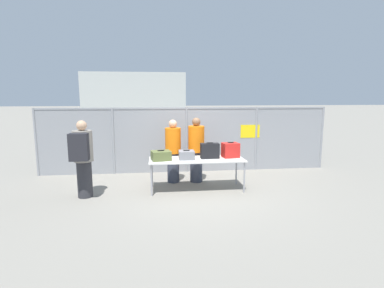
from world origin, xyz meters
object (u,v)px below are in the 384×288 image
at_px(suitcase_grey, 187,155).
at_px(utility_trailer, 213,146).
at_px(suitcase_red, 230,150).
at_px(suitcase_black, 210,151).
at_px(security_worker_near, 196,149).
at_px(security_worker_far, 173,150).
at_px(inspection_table, 197,161).
at_px(suitcase_olive, 161,156).
at_px(traveler_hooded, 83,156).

distance_m(suitcase_grey, utility_trailer, 4.41).
distance_m(suitcase_red, utility_trailer, 4.10).
relative_size(suitcase_black, security_worker_near, 0.26).
xyz_separation_m(security_worker_far, utility_trailer, (1.73, 3.43, -0.49)).
height_order(inspection_table, suitcase_red, suitcase_red).
distance_m(suitcase_grey, security_worker_far, 0.76).
distance_m(suitcase_grey, suitcase_black, 0.59).
height_order(suitcase_black, utility_trailer, suitcase_black).
height_order(suitcase_olive, security_worker_near, security_worker_near).
xyz_separation_m(security_worker_near, utility_trailer, (1.11, 3.47, -0.52)).
bearing_deg(security_worker_far, suitcase_black, 148.46).
bearing_deg(suitcase_black, security_worker_near, 112.00).
bearing_deg(suitcase_red, security_worker_near, 143.90).
xyz_separation_m(suitcase_olive, utility_trailer, (2.06, 4.18, -0.51)).
bearing_deg(suitcase_olive, security_worker_near, 36.95).
distance_m(suitcase_black, utility_trailer, 4.23).
relative_size(security_worker_near, utility_trailer, 0.53).
bearing_deg(security_worker_near, suitcase_black, 102.43).
bearing_deg(utility_trailer, suitcase_grey, -109.16).
xyz_separation_m(suitcase_olive, traveler_hooded, (-1.75, -0.27, 0.08)).
bearing_deg(traveler_hooded, inspection_table, 14.63).
height_order(inspection_table, traveler_hooded, traveler_hooded).
bearing_deg(suitcase_black, suitcase_grey, -176.60).
distance_m(suitcase_olive, suitcase_black, 1.21).
distance_m(inspection_table, suitcase_grey, 0.29).
bearing_deg(utility_trailer, suitcase_red, -94.54).
bearing_deg(utility_trailer, security_worker_near, -107.74).
relative_size(suitcase_grey, security_worker_near, 0.22).
bearing_deg(traveler_hooded, security_worker_far, 34.49).
xyz_separation_m(inspection_table, suitcase_black, (0.33, 0.06, 0.23)).
bearing_deg(suitcase_olive, suitcase_grey, 4.39).
bearing_deg(utility_trailer, inspection_table, -105.95).
height_order(suitcase_olive, suitcase_grey, suitcase_olive).
height_order(inspection_table, suitcase_olive, suitcase_olive).
distance_m(inspection_table, suitcase_olive, 0.88).
relative_size(inspection_table, traveler_hooded, 1.31).
bearing_deg(traveler_hooded, suitcase_grey, 15.90).
height_order(suitcase_olive, suitcase_red, suitcase_red).
height_order(security_worker_far, utility_trailer, security_worker_far).
relative_size(traveler_hooded, utility_trailer, 0.54).
bearing_deg(utility_trailer, suitcase_black, -101.79).
bearing_deg(security_worker_far, suitcase_olive, 72.46).
relative_size(inspection_table, utility_trailer, 0.71).
relative_size(inspection_table, suitcase_black, 5.05).
height_order(suitcase_red, utility_trailer, suitcase_red).
bearing_deg(security_worker_far, security_worker_near, -177.78).
distance_m(suitcase_grey, security_worker_near, 0.74).
distance_m(suitcase_black, suitcase_red, 0.54).
relative_size(suitcase_olive, suitcase_black, 1.10).
relative_size(inspection_table, suitcase_olive, 4.59).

